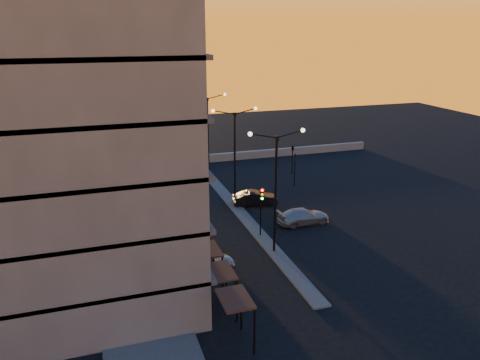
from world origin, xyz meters
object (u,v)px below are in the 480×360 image
at_px(car_sedan, 255,198).
at_px(car_wagon, 303,216).
at_px(traffic_light_main, 261,204).
at_px(streetlamp_mid, 235,150).
at_px(car_hatchback, 206,263).

relative_size(car_sedan, car_wagon, 0.91).
height_order(traffic_light_main, car_sedan, traffic_light_main).
relative_size(streetlamp_mid, car_wagon, 2.04).
distance_m(car_sedan, car_wagon, 6.08).
height_order(traffic_light_main, car_wagon, traffic_light_main).
bearing_deg(car_wagon, traffic_light_main, 106.08).
relative_size(traffic_light_main, car_wagon, 0.91).
bearing_deg(car_sedan, traffic_light_main, 172.20).
distance_m(traffic_light_main, car_hatchback, 7.48).
distance_m(car_hatchback, car_wagon, 11.72).
distance_m(streetlamp_mid, car_hatchback, 13.67).
distance_m(traffic_light_main, car_sedan, 7.60).
height_order(streetlamp_mid, car_sedan, streetlamp_mid).
distance_m(streetlamp_mid, traffic_light_main, 7.62).
bearing_deg(car_sedan, streetlamp_mid, 94.40).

